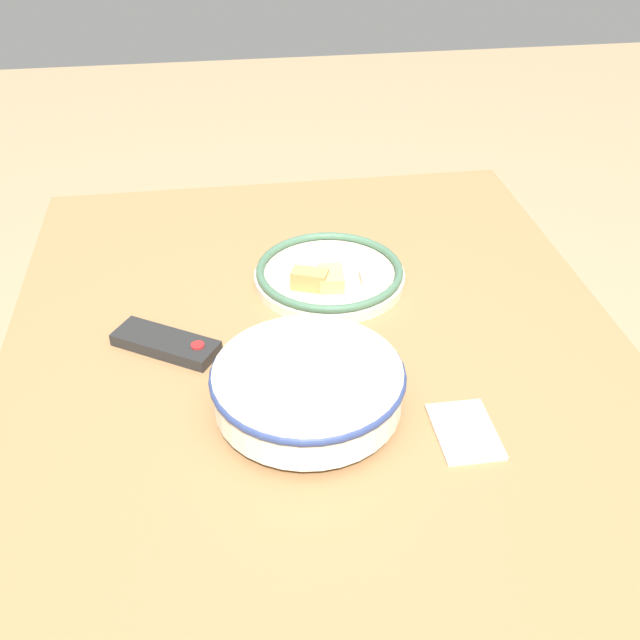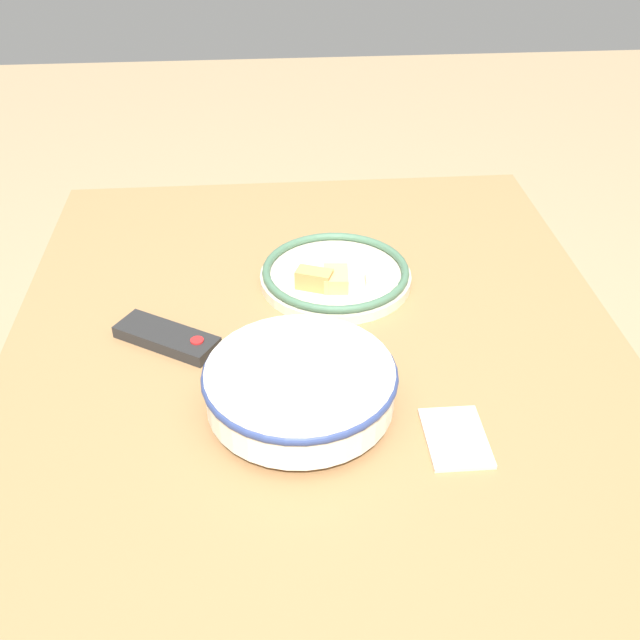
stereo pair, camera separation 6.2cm
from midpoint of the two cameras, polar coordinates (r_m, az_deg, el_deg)
ground_plane at (r=1.73m, az=-1.34°, el=-20.68°), size 8.00×8.00×0.00m
dining_table at (r=1.25m, az=-1.74°, el=-4.27°), size 1.15×0.99×0.72m
noodle_bowl at (r=1.04m, az=-2.64°, el=-5.11°), size 0.27×0.27×0.07m
food_plate at (r=1.32m, az=-0.60°, el=3.46°), size 0.27×0.27×0.05m
tv_remote at (r=1.20m, az=-13.10°, el=-1.65°), size 0.14×0.17×0.02m
folded_napkin at (r=1.04m, az=9.30°, el=-8.41°), size 0.12×0.08×0.01m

